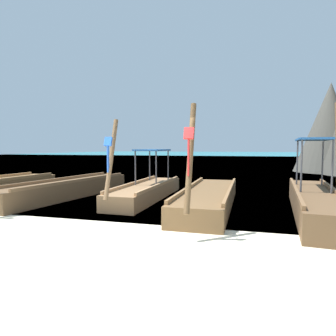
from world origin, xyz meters
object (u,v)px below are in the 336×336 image
object	(u,v)px
longtail_boat_orange_ribbon	(68,189)
longtail_boat_blue_ribbon	(147,190)
longtail_boat_red_ribbon	(209,198)
longtail_boat_pink_ribbon	(315,201)

from	to	relation	value
longtail_boat_orange_ribbon	longtail_boat_blue_ribbon	distance (m)	2.96
longtail_boat_red_ribbon	longtail_boat_pink_ribbon	xyz separation A→B (m)	(2.97, -0.31, 0.10)
longtail_boat_orange_ribbon	longtail_boat_pink_ribbon	size ratio (longest dim) A/B	1.01
longtail_boat_blue_ribbon	longtail_boat_pink_ribbon	world-z (taller)	longtail_boat_pink_ribbon
longtail_boat_blue_ribbon	longtail_boat_pink_ribbon	xyz separation A→B (m)	(5.33, -1.19, 0.06)
longtail_boat_orange_ribbon	longtail_boat_red_ribbon	world-z (taller)	longtail_boat_red_ribbon
longtail_boat_blue_ribbon	longtail_boat_red_ribbon	bearing A→B (deg)	-20.47
longtail_boat_orange_ribbon	longtail_boat_pink_ribbon	bearing A→B (deg)	-4.62
longtail_boat_red_ribbon	longtail_boat_orange_ribbon	bearing A→B (deg)	176.16
longtail_boat_orange_ribbon	longtail_boat_red_ribbon	size ratio (longest dim) A/B	1.02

